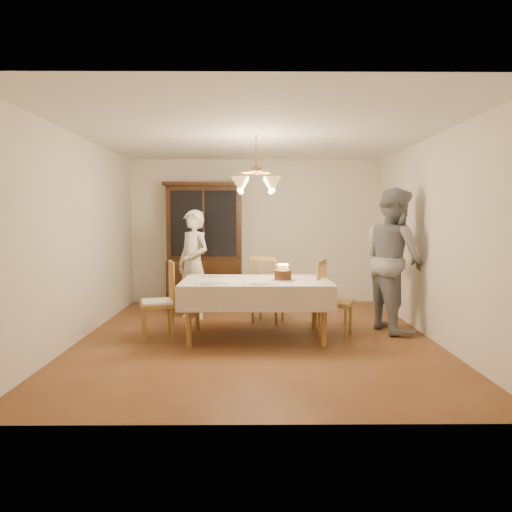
{
  "coord_description": "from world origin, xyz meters",
  "views": [
    {
      "loc": [
        -0.05,
        -5.83,
        1.58
      ],
      "look_at": [
        0.0,
        0.2,
        1.05
      ],
      "focal_mm": 32.0,
      "sensor_mm": 36.0,
      "label": 1
    }
  ],
  "objects_px": {
    "china_hutch": "(205,246)",
    "elderly_woman": "(194,265)",
    "birthday_cake": "(283,276)",
    "chair_far_side": "(268,293)",
    "dining_table": "(256,286)"
  },
  "relations": [
    {
      "from": "china_hutch",
      "to": "chair_far_side",
      "type": "xyz_separation_m",
      "value": [
        1.07,
        -1.42,
        -0.6
      ]
    },
    {
      "from": "china_hutch",
      "to": "elderly_woman",
      "type": "distance_m",
      "value": 1.15
    },
    {
      "from": "china_hutch",
      "to": "birthday_cake",
      "type": "bearing_deg",
      "value": -62.11
    },
    {
      "from": "dining_table",
      "to": "chair_far_side",
      "type": "xyz_separation_m",
      "value": [
        0.18,
        0.84,
        -0.24
      ]
    },
    {
      "from": "chair_far_side",
      "to": "elderly_woman",
      "type": "xyz_separation_m",
      "value": [
        -1.13,
        0.28,
        0.4
      ]
    },
    {
      "from": "china_hutch",
      "to": "dining_table",
      "type": "bearing_deg",
      "value": -68.4
    },
    {
      "from": "china_hutch",
      "to": "elderly_woman",
      "type": "bearing_deg",
      "value": -92.92
    },
    {
      "from": "china_hutch",
      "to": "elderly_woman",
      "type": "height_order",
      "value": "china_hutch"
    },
    {
      "from": "china_hutch",
      "to": "birthday_cake",
      "type": "distance_m",
      "value": 2.64
    },
    {
      "from": "elderly_woman",
      "to": "birthday_cake",
      "type": "relative_size",
      "value": 5.59
    },
    {
      "from": "dining_table",
      "to": "elderly_woman",
      "type": "bearing_deg",
      "value": 130.35
    },
    {
      "from": "china_hutch",
      "to": "birthday_cake",
      "type": "height_order",
      "value": "china_hutch"
    },
    {
      "from": "birthday_cake",
      "to": "chair_far_side",
      "type": "bearing_deg",
      "value": 100.06
    },
    {
      "from": "dining_table",
      "to": "elderly_woman",
      "type": "distance_m",
      "value": 1.48
    },
    {
      "from": "dining_table",
      "to": "birthday_cake",
      "type": "bearing_deg",
      "value": -12.14
    }
  ]
}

